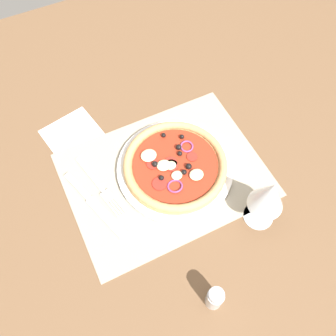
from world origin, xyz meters
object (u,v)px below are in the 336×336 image
knife (94,204)px  pepper_shaker (215,298)px  fork (101,188)px  wine_glass (269,196)px  napkin (72,133)px  pizza (175,165)px  plate (175,168)px

knife → pepper_shaker: bearing=6.9°
fork → pepper_shaker: 33.75cm
wine_glass → napkin: size_ratio=1.18×
pizza → wine_glass: wine_glass is taller
plate → pizza: (0.04, -0.01, 1.69)cm
pizza → pepper_shaker: pepper_shaker is taller
pizza → pepper_shaker: size_ratio=3.52×
napkin → fork: bearing=93.2°
fork → knife: size_ratio=0.92×
fork → knife: bearing=-54.9°
pizza → fork: pizza is taller
fork → wine_glass: (-28.03, 20.91, 9.47)cm
wine_glass → napkin: (29.02, -38.36, -9.91)cm
plate → napkin: plate is taller
plate → pepper_shaker: pepper_shaker is taller
pizza → pepper_shaker: (6.37, 29.05, 0.57)cm
pizza → knife: pizza is taller
fork → pepper_shaker: bearing=5.7°
fork → napkin: 17.49cm
plate → fork: 17.25cm
knife → napkin: knife is taller
pepper_shaker → knife: bearing=-65.3°
wine_glass → pepper_shaker: wine_glass is taller
knife → napkin: bearing=157.4°
napkin → pepper_shaker: 50.82cm
wine_glass → pepper_shaker: bearing=32.3°
pizza → fork: size_ratio=1.32×
pizza → napkin: (17.95, -20.34, -2.50)cm
plate → napkin: bearing=-48.5°
plate → pepper_shaker: (6.42, 29.04, 2.25)cm
plate → wine_glass: (-11.03, 18.02, 9.09)cm
knife → pepper_shaker: 31.97cm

